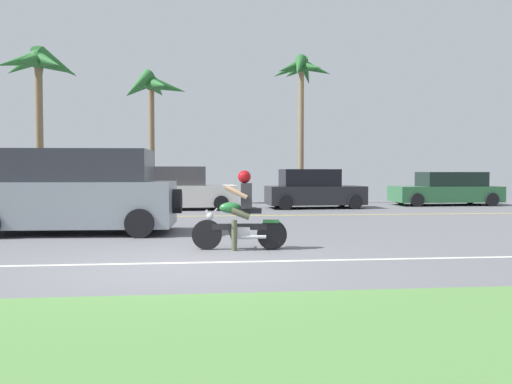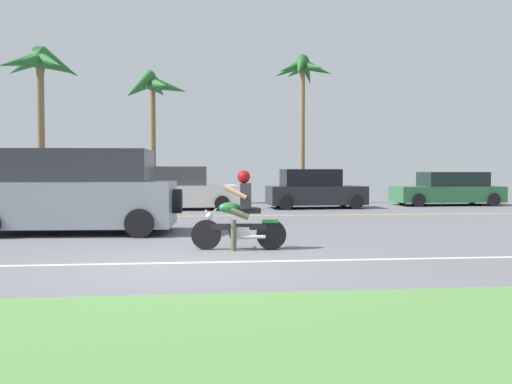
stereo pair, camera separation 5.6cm
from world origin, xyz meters
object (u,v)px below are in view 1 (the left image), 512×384
parked_car_0 (11,191)px  palm_tree_0 (301,76)px  parked_car_2 (313,190)px  palm_tree_1 (39,70)px  suv_nearby (77,193)px  parked_car_3 (447,189)px  motorcyclist_distant (7,199)px  parked_car_1 (176,190)px  palm_tree_2 (152,92)px  motorcyclist (240,216)px

parked_car_0 → palm_tree_0: palm_tree_0 is taller
parked_car_2 → palm_tree_1: bearing=161.1°
suv_nearby → palm_tree_0: palm_tree_0 is taller
suv_nearby → parked_car_3: size_ratio=1.06×
palm_tree_1 → motorcyclist_distant: (0.92, -6.76, -5.37)m
parked_car_0 → parked_car_1: size_ratio=0.98×
parked_car_1 → suv_nearby: bearing=-104.7°
parked_car_2 → palm_tree_2: palm_tree_2 is taller
motorcyclist → parked_car_1: (-1.64, 10.47, 0.14)m
parked_car_1 → parked_car_2: parked_car_1 is taller
parked_car_2 → palm_tree_1: 13.26m
parked_car_3 → motorcyclist_distant: size_ratio=2.79×
parked_car_1 → palm_tree_1: (-6.18, 4.15, 5.18)m
parked_car_2 → palm_tree_2: size_ratio=0.65×
parked_car_3 → palm_tree_2: bearing=170.9°
palm_tree_0 → motorcyclist: bearing=-105.4°
motorcyclist → palm_tree_2: (-2.84, 13.90, 4.32)m
palm_tree_0 → palm_tree_1: palm_tree_1 is taller
suv_nearby → palm_tree_2: (0.77, 10.93, 3.99)m
motorcyclist → parked_car_1: 10.60m
parked_car_3 → motorcyclist_distant: parked_car_3 is taller
suv_nearby → palm_tree_0: (7.36, 10.64, 4.75)m
palm_tree_1 → motorcyclist_distant: palm_tree_1 is taller
suv_nearby → parked_car_1: suv_nearby is taller
motorcyclist → parked_car_0: motorcyclist is taller
parked_car_0 → parked_car_1: (6.32, -0.78, 0.07)m
palm_tree_2 → motorcyclist_distant: size_ratio=3.67×
suv_nearby → parked_car_0: 9.36m
parked_car_0 → palm_tree_1: bearing=87.5°
palm_tree_2 → suv_nearby: bearing=-94.0°
suv_nearby → palm_tree_2: palm_tree_2 is taller
palm_tree_2 → parked_car_2: bearing=-26.3°
motorcyclist → motorcyclist_distant: 10.46m
motorcyclist → palm_tree_2: 14.83m
parked_car_0 → palm_tree_0: 12.96m
palm_tree_2 → parked_car_3: bearing=-9.1°
parked_car_2 → palm_tree_0: palm_tree_0 is taller
suv_nearby → parked_car_2: suv_nearby is taller
parked_car_1 → palm_tree_2: (-1.20, 3.43, 4.19)m
suv_nearby → palm_tree_2: 11.66m
parked_car_0 → parked_car_3: (17.79, 0.63, -0.02)m
parked_car_1 → parked_car_3: (11.47, 1.41, -0.09)m
parked_car_0 → motorcyclist_distant: parked_car_0 is taller
parked_car_1 → parked_car_0: bearing=172.9°
suv_nearby → palm_tree_0: size_ratio=0.72×
motorcyclist → palm_tree_2: bearing=101.5°
parked_car_0 → palm_tree_2: (5.13, 2.65, 4.26)m
motorcyclist → palm_tree_2: palm_tree_2 is taller
palm_tree_0 → parked_car_0: bearing=-168.6°
parked_car_0 → palm_tree_2: 7.17m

